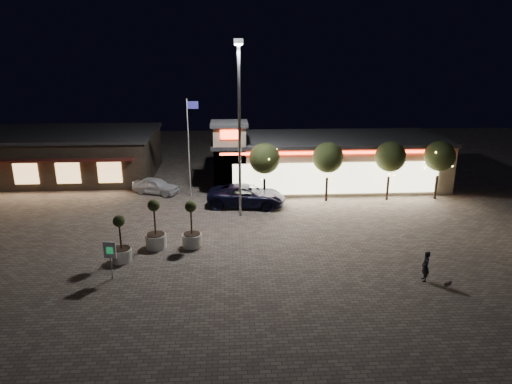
{
  "coord_description": "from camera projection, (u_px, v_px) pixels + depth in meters",
  "views": [
    {
      "loc": [
        1.25,
        -23.52,
        11.68
      ],
      "look_at": [
        3.03,
        6.0,
        2.42
      ],
      "focal_mm": 32.0,
      "sensor_mm": 36.0,
      "label": 1
    }
  ],
  "objects": [
    {
      "name": "dog",
      "position": [
        449.0,
        283.0,
        23.33
      ],
      "size": [
        0.44,
        0.29,
        0.24
      ],
      "color": "#59514C",
      "rests_on": "ground"
    },
    {
      "name": "floodlight_pole",
      "position": [
        239.0,
        120.0,
        31.46
      ],
      "size": [
        0.6,
        0.4,
        12.38
      ],
      "color": "gray",
      "rests_on": "ground"
    },
    {
      "name": "flagpole",
      "position": [
        190.0,
        140.0,
        36.68
      ],
      "size": [
        0.95,
        0.1,
        8.0
      ],
      "color": "white",
      "rests_on": "ground"
    },
    {
      "name": "string_tree_d",
      "position": [
        440.0,
        156.0,
        36.27
      ],
      "size": [
        2.42,
        2.42,
        4.79
      ],
      "color": "#332319",
      "rests_on": "ground"
    },
    {
      "name": "restaurant_building",
      "position": [
        69.0,
        154.0,
        43.4
      ],
      "size": [
        16.4,
        11.0,
        4.3
      ],
      "color": "#382D23",
      "rests_on": "ground"
    },
    {
      "name": "planter_mid",
      "position": [
        121.0,
        247.0,
        26.07
      ],
      "size": [
        1.14,
        1.14,
        2.8
      ],
      "color": "silver",
      "rests_on": "ground"
    },
    {
      "name": "string_tree_c",
      "position": [
        390.0,
        157.0,
        36.04
      ],
      "size": [
        2.42,
        2.42,
        4.79
      ],
      "color": "#332319",
      "rests_on": "ground"
    },
    {
      "name": "pedestrian",
      "position": [
        425.0,
        266.0,
        23.87
      ],
      "size": [
        0.47,
        0.65,
        1.66
      ],
      "primitive_type": "imported",
      "rotation": [
        0.0,
        0.0,
        -1.69
      ],
      "color": "black",
      "rests_on": "ground"
    },
    {
      "name": "planter_right",
      "position": [
        192.0,
        233.0,
        28.04
      ],
      "size": [
        1.21,
        1.21,
        2.97
      ],
      "color": "silver",
      "rests_on": "ground"
    },
    {
      "name": "retail_building",
      "position": [
        321.0,
        160.0,
        40.78
      ],
      "size": [
        20.4,
        8.4,
        6.1
      ],
      "color": "tan",
      "rests_on": "ground"
    },
    {
      "name": "planter_left",
      "position": [
        156.0,
        233.0,
        27.87
      ],
      "size": [
        1.27,
        1.27,
        3.12
      ],
      "color": "silver",
      "rests_on": "ground"
    },
    {
      "name": "white_sedan",
      "position": [
        156.0,
        186.0,
        38.5
      ],
      "size": [
        4.31,
        3.03,
        1.36
      ],
      "primitive_type": "imported",
      "rotation": [
        0.0,
        0.0,
        1.17
      ],
      "color": "white",
      "rests_on": "ground"
    },
    {
      "name": "pickup_truck",
      "position": [
        246.0,
        196.0,
        35.38
      ],
      "size": [
        6.34,
        3.58,
        1.67
      ],
      "primitive_type": "imported",
      "rotation": [
        0.0,
        0.0,
        1.43
      ],
      "color": "black",
      "rests_on": "ground"
    },
    {
      "name": "string_tree_a",
      "position": [
        265.0,
        159.0,
        35.47
      ],
      "size": [
        2.42,
        2.42,
        4.79
      ],
      "color": "#332319",
      "rests_on": "ground"
    },
    {
      "name": "valet_sign",
      "position": [
        110.0,
        253.0,
        23.88
      ],
      "size": [
        0.69,
        0.22,
        2.1
      ],
      "color": "gray",
      "rests_on": "ground"
    },
    {
      "name": "ground",
      "position": [
        209.0,
        265.0,
        25.82
      ],
      "size": [
        90.0,
        90.0,
        0.0
      ],
      "primitive_type": "plane",
      "color": "slate",
      "rests_on": "ground"
    },
    {
      "name": "string_tree_b",
      "position": [
        328.0,
        158.0,
        35.76
      ],
      "size": [
        2.42,
        2.42,
        4.79
      ],
      "color": "#332319",
      "rests_on": "ground"
    }
  ]
}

